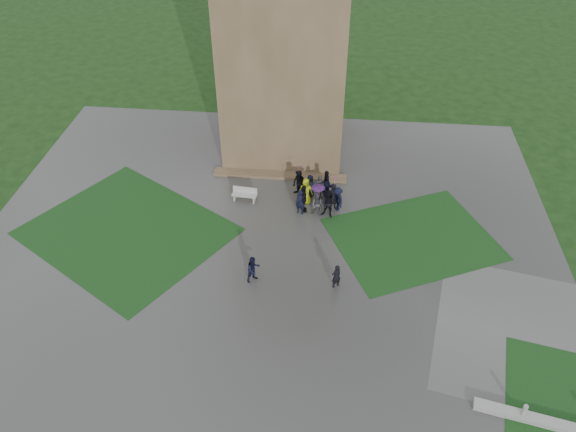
# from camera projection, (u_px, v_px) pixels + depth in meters

# --- Properties ---
(ground) EXTENTS (120.00, 120.00, 0.00)m
(ground) POSITION_uv_depth(u_px,v_px,m) (258.00, 290.00, 29.86)
(ground) COLOR black
(plaza) EXTENTS (34.00, 34.00, 0.02)m
(plaza) POSITION_uv_depth(u_px,v_px,m) (263.00, 264.00, 31.40)
(plaza) COLOR #373735
(plaza) RESTS_ON ground
(lawn_inset_left) EXTENTS (14.10, 13.46, 0.01)m
(lawn_inset_left) POSITION_uv_depth(u_px,v_px,m) (127.00, 231.00, 33.59)
(lawn_inset_left) COLOR #123513
(lawn_inset_left) RESTS_ON plaza
(lawn_inset_right) EXTENTS (11.12, 10.15, 0.01)m
(lawn_inset_right) POSITION_uv_depth(u_px,v_px,m) (413.00, 239.00, 33.06)
(lawn_inset_right) COLOR #123513
(lawn_inset_right) RESTS_ON plaza
(tower) EXTENTS (8.00, 8.00, 18.00)m
(tower) POSITION_uv_depth(u_px,v_px,m) (286.00, 22.00, 35.80)
(tower) COLOR brown
(tower) RESTS_ON ground
(tower_plinth) EXTENTS (9.00, 0.80, 0.22)m
(tower_plinth) POSITION_uv_depth(u_px,v_px,m) (280.00, 175.00, 37.98)
(tower_plinth) COLOR brown
(tower_plinth) RESTS_ON plaza
(bench) EXTENTS (1.62, 0.65, 0.92)m
(bench) POSITION_uv_depth(u_px,v_px,m) (245.00, 194.00, 35.70)
(bench) COLOR #AFAFAA
(bench) RESTS_ON plaza
(visitor_cluster) EXTENTS (3.52, 3.36, 2.45)m
(visitor_cluster) POSITION_uv_depth(u_px,v_px,m) (317.00, 191.00, 34.94)
(visitor_cluster) COLOR black
(visitor_cluster) RESTS_ON plaza
(pedestrian_mid) EXTENTS (0.89, 0.86, 1.63)m
(pedestrian_mid) POSITION_uv_depth(u_px,v_px,m) (253.00, 269.00, 29.93)
(pedestrian_mid) COLOR black
(pedestrian_mid) RESTS_ON plaza
(pedestrian_near) EXTENTS (0.66, 0.62, 1.51)m
(pedestrian_near) POSITION_uv_depth(u_px,v_px,m) (336.00, 276.00, 29.60)
(pedestrian_near) COLOR black
(pedestrian_near) RESTS_ON plaza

